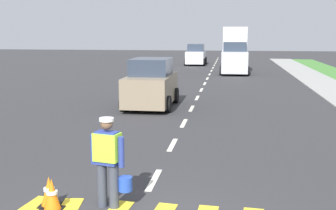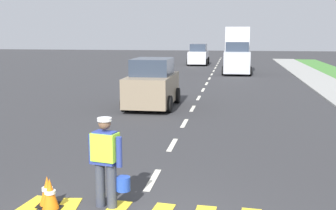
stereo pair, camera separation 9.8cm
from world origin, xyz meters
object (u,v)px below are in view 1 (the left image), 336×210
traffic_cone_far (52,195)px  delivery_truck (235,52)px  traffic_cone_near (49,192)px  road_worker (109,158)px  car_oncoming_third (196,55)px  car_oncoming_lead (151,85)px

traffic_cone_far → delivery_truck: bearing=82.9°
traffic_cone_near → traffic_cone_far: (0.13, -0.18, 0.01)m
road_worker → car_oncoming_third: bearing=92.1°
delivery_truck → car_oncoming_lead: (-3.60, -15.83, -0.65)m
road_worker → traffic_cone_far: road_worker is taller
road_worker → traffic_cone_near: size_ratio=2.94×
road_worker → car_oncoming_third: car_oncoming_third is taller
delivery_truck → traffic_cone_near: bearing=-97.4°
road_worker → car_oncoming_lead: (-1.22, 10.80, 0.03)m
traffic_cone_near → delivery_truck: (3.49, 26.74, 1.33)m
car_oncoming_lead → car_oncoming_third: bearing=90.1°
traffic_cone_near → car_oncoming_lead: (-0.11, 10.91, 0.68)m
car_oncoming_third → traffic_cone_near: bearing=-89.7°
road_worker → car_oncoming_third: (-1.28, 35.16, 0.00)m
road_worker → car_oncoming_lead: bearing=96.4°
traffic_cone_far → delivery_truck: size_ratio=0.13×
traffic_cone_near → car_oncoming_lead: bearing=90.6°
road_worker → traffic_cone_near: bearing=-174.1°
traffic_cone_far → delivery_truck: (3.36, 26.92, 1.32)m
car_oncoming_third → traffic_cone_far: bearing=-89.5°
traffic_cone_near → traffic_cone_far: 0.22m
traffic_cone_far → traffic_cone_near: bearing=126.2°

